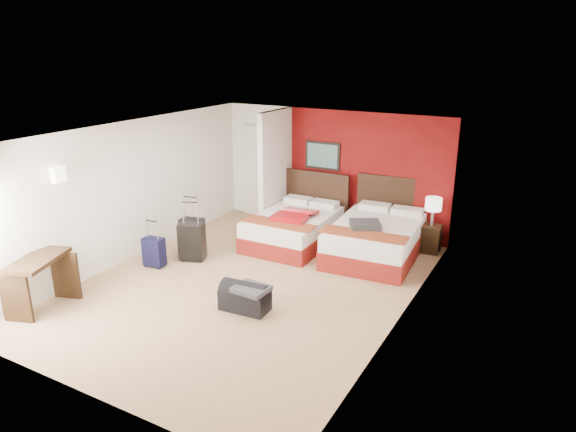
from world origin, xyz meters
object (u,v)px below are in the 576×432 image
Objects in this scene: nightstand at (430,238)px; desk at (42,284)px; suitcase_charcoal at (193,237)px; bed_right at (375,240)px; suitcase_black at (192,243)px; duffel_bag at (245,298)px; red_suitcase_open at (295,215)px; table_lamp at (433,212)px; suitcase_navy at (154,253)px; bed_left at (293,229)px.

nightstand is 0.53× the size of desk.
suitcase_charcoal reaches higher than nightstand.
desk reaches higher than bed_right.
suitcase_black reaches higher than duffel_bag.
desk is (-0.76, -2.53, 0.07)m from suitcase_black.
red_suitcase_open is 2.57m from table_lamp.
bed_right is at bearing 28.97° from suitcase_navy.
nightstand is at bearing 37.88° from bed_right.
suitcase_charcoal reaches higher than bed_left.
desk is at bearing -131.51° from table_lamp.
suitcase_charcoal is at bearing 142.34° from duffel_bag.
red_suitcase_open is at bearing 26.97° from suitcase_charcoal.
bed_right is at bearing 4.48° from bed_left.
bed_right is 1.22m from table_lamp.
bed_right is 3.14× the size of suitcase_black.
bed_right reaches higher than duffel_bag.
table_lamp reaches higher than bed_right.
bed_right is 3.99m from suitcase_navy.
bed_right is 1.59m from red_suitcase_open.
suitcase_black is at bearing -152.38° from bed_right.
table_lamp reaches higher than suitcase_black.
red_suitcase_open is at bearing 97.90° from duffel_bag.
desk is at bearing -111.99° from suitcase_charcoal.
table_lamp is 4.08m from duffel_bag.
bed_right is at bearing 11.35° from suitcase_black.
bed_right is at bearing -140.94° from nightstand.
red_suitcase_open is at bearing -45.50° from bed_left.
suitcase_black is 0.37m from suitcase_charcoal.
duffel_bag is (2.26, -0.54, -0.07)m from suitcase_navy.
red_suitcase_open reaches higher than nightstand.
desk is at bearing -116.04° from bed_left.
suitcase_charcoal is 0.89× the size of duffel_bag.
bed_left is 3.10× the size of suitcase_charcoal.
nightstand is at bearing 19.30° from bed_left.
suitcase_charcoal is at bearing -146.88° from red_suitcase_open.
suitcase_charcoal reaches higher than duffel_bag.
bed_left is 2.79m from duffel_bag.
bed_left is at bearing 129.88° from red_suitcase_open.
nightstand is 4.49m from suitcase_charcoal.
suitcase_navy is 0.51× the size of desk.
suitcase_charcoal is 1.26× the size of suitcase_navy.
nightstand is (0.83, 0.75, -0.06)m from bed_right.
desk reaches higher than suitcase_charcoal.
nightstand is 4.45m from suitcase_black.
table_lamp is at bearing 17.53° from red_suitcase_open.
red_suitcase_open is (0.10, -0.10, 0.35)m from bed_left.
suitcase_navy is at bearing -148.63° from bed_right.
desk reaches higher than suitcase_black.
bed_right is 3.92× the size of table_lamp.
bed_left is 3.78× the size of nightstand.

